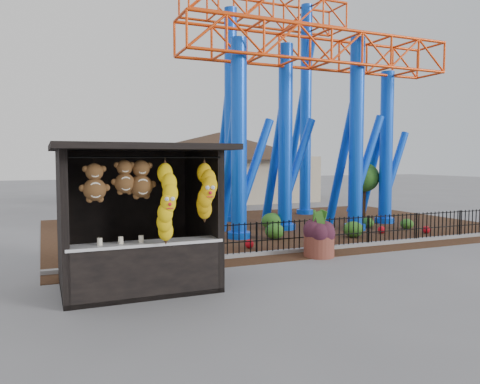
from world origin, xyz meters
name	(u,v)px	position (x,y,z in m)	size (l,w,h in m)	color
ground	(281,284)	(0.00, 0.00, 0.00)	(120.00, 120.00, 0.00)	slate
mulch_bed	(276,227)	(4.00, 8.00, 0.01)	(18.00, 12.00, 0.02)	#331E11
curb	(348,246)	(4.00, 3.00, 0.06)	(18.00, 0.18, 0.12)	gray
prize_booth	(139,219)	(-2.99, 0.91, 1.52)	(3.50, 3.40, 3.12)	black
picket_fence	(371,231)	(4.90, 3.00, 0.50)	(12.20, 0.06, 1.00)	black
roller_coaster	(297,73)	(5.12, 8.23, 6.44)	(11.00, 6.37, 10.82)	blue
terracotta_planter	(319,246)	(2.42, 2.22, 0.31)	(0.87, 0.87, 0.62)	brown
planter_foliage	(319,224)	(2.42, 2.22, 0.94)	(0.70, 0.70, 0.64)	#371623
potted_plant	(323,240)	(2.75, 2.54, 0.40)	(0.72, 0.62, 0.80)	#265B1A
landscaping	(316,226)	(4.62, 5.88, 0.29)	(7.91, 3.98, 0.66)	#2B5E1B
pavilion	(219,156)	(6.00, 20.00, 3.07)	(15.00, 15.00, 4.80)	#BFAD8C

